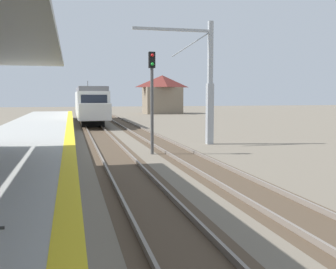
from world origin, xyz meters
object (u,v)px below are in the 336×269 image
Objects in this scene: rail_signal_post at (152,92)px; catenary_pylon_far_side at (205,86)px; approaching_train at (90,103)px; distant_trackside_house at (162,94)px.

catenary_pylon_far_side reaches higher than rail_signal_post.
rail_signal_post reaches higher than approaching_train.
rail_signal_post is at bearing -103.79° from distant_trackside_house.
distant_trackside_house is (6.95, 41.40, -0.27)m from catenary_pylon_far_side.
catenary_pylon_far_side reaches higher than approaching_train.
catenary_pylon_far_side reaches higher than distant_trackside_house.
approaching_train is 3.77× the size of rail_signal_post.
distant_trackside_house reaches higher than rail_signal_post.
rail_signal_post is 0.79× the size of distant_trackside_house.
catenary_pylon_far_side is 41.98m from distant_trackside_house.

